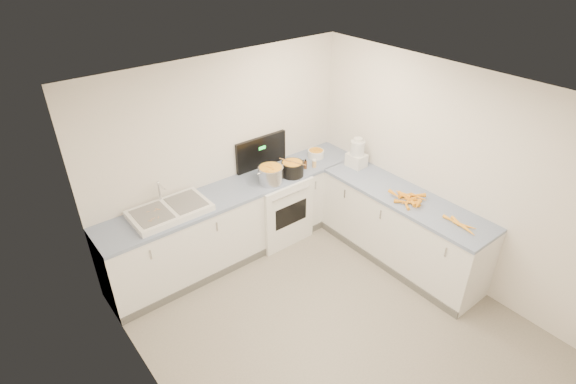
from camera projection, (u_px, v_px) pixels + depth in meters
floor at (330, 326)px, 4.83m from camera, size 3.50×4.00×0.00m
ceiling at (345, 104)px, 3.53m from camera, size 3.50×4.00×0.00m
wall_back at (223, 156)px, 5.51m from camera, size 3.50×0.00×2.50m
wall_front at (556, 379)px, 2.84m from camera, size 3.50×0.00×2.50m
wall_left at (161, 321)px, 3.25m from camera, size 0.00×4.00×2.50m
wall_right at (448, 175)px, 5.11m from camera, size 0.00×4.00×2.50m
counter_back at (240, 219)px, 5.72m from camera, size 3.50×0.62×0.94m
counter_right at (401, 228)px, 5.55m from camera, size 0.62×2.20×0.94m
stove at (275, 205)px, 6.00m from camera, size 0.76×0.65×1.36m
sink at (170, 211)px, 4.98m from camera, size 0.86×0.52×0.31m
steel_pot at (271, 175)px, 5.54m from camera, size 0.40×0.40×0.23m
black_pot at (292, 170)px, 5.70m from camera, size 0.30×0.30×0.20m
wooden_spoon at (292, 162)px, 5.64m from camera, size 0.16×0.36×0.02m
mixing_bowl at (316, 154)px, 6.16m from camera, size 0.25×0.25×0.10m
extract_bottle at (305, 165)px, 5.87m from camera, size 0.04×0.04×0.11m
spice_jar at (314, 164)px, 5.91m from camera, size 0.05×0.05×0.09m
food_processor at (357, 154)px, 5.87m from camera, size 0.20×0.25×0.40m
carrot_pile at (409, 199)px, 5.18m from camera, size 0.37×0.44×0.09m
peeled_carrots at (461, 224)px, 4.78m from camera, size 0.16×0.42×0.04m
peelings at (152, 215)px, 4.84m from camera, size 0.22×0.23×0.01m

